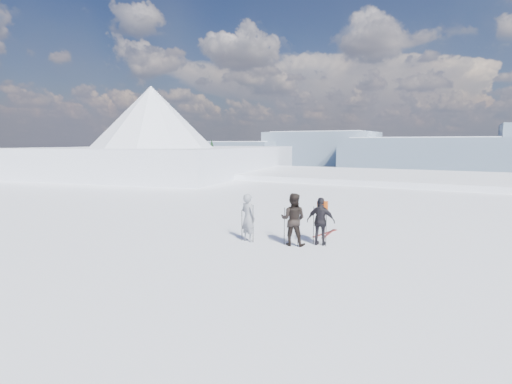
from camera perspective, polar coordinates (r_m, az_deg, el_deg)
lake_basin at (r=42.19m, az=20.57°, el=-7.18°), size 820.00×820.00×71.62m
far_mountain_range at (r=466.19m, az=31.43°, el=4.75°), size 770.00×110.00×53.00m
near_ridge at (r=51.49m, az=-10.21°, el=-0.96°), size 31.37×35.68×25.62m
skier_grey at (r=14.51m, az=-1.14°, el=-3.68°), size 0.74×0.61×1.75m
skier_dark at (r=13.99m, az=5.32°, el=-3.91°), size 1.00×0.84×1.84m
skier_pack at (r=14.14m, az=9.25°, el=-4.17°), size 1.04×0.55×1.69m
backpack at (r=14.22m, az=9.53°, el=0.27°), size 0.39×0.25×0.46m
ski_poles at (r=14.16m, az=4.25°, el=-4.93°), size 3.00×0.80×1.37m
skis_loose at (r=16.07m, az=10.08°, el=-5.85°), size 0.47×1.70×0.03m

